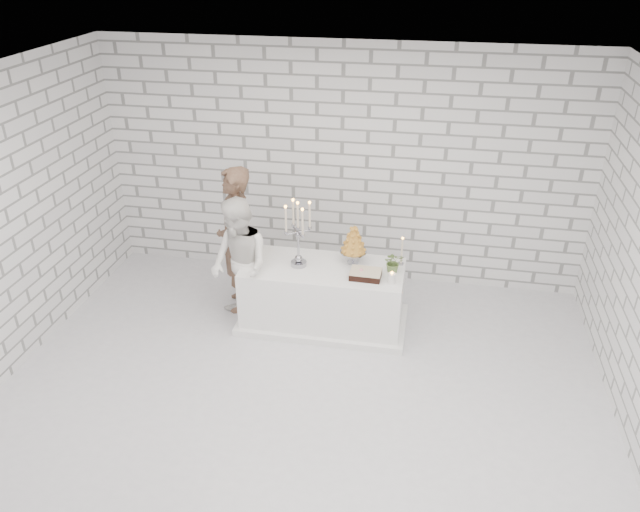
{
  "coord_description": "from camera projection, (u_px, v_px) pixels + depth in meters",
  "views": [
    {
      "loc": [
        1.07,
        -4.56,
        4.08
      ],
      "look_at": [
        0.02,
        0.98,
        1.05
      ],
      "focal_mm": 34.26,
      "sensor_mm": 36.0,
      "label": 1
    }
  ],
  "objects": [
    {
      "name": "wall_back",
      "position": [
        342.0,
        166.0,
        7.51
      ],
      "size": [
        6.0,
        0.01,
        3.0
      ],
      "primitive_type": "cube",
      "color": "white",
      "rests_on": "ground"
    },
    {
      "name": "bride",
      "position": [
        240.0,
        265.0,
        6.79
      ],
      "size": [
        0.95,
        0.95,
        1.56
      ],
      "primitive_type": "imported",
      "rotation": [
        0.0,
        0.0,
        -0.8
      ],
      "color": "white",
      "rests_on": "ground"
    },
    {
      "name": "groom",
      "position": [
        236.0,
        240.0,
        7.09
      ],
      "size": [
        0.61,
        0.75,
        1.78
      ],
      "primitive_type": "imported",
      "rotation": [
        0.0,
        0.0,
        -1.24
      ],
      "color": "#523627",
      "rests_on": "ground"
    },
    {
      "name": "croquembouche",
      "position": [
        354.0,
        244.0,
        6.78
      ],
      "size": [
        0.36,
        0.36,
        0.47
      ],
      "primitive_type": null,
      "rotation": [
        0.0,
        0.0,
        -0.22
      ],
      "color": "#9B651E",
      "rests_on": "cake_table"
    },
    {
      "name": "wall_front",
      "position": [
        192.0,
        489.0,
        3.18
      ],
      "size": [
        6.0,
        0.01,
        3.0
      ],
      "primitive_type": "cube",
      "color": "white",
      "rests_on": "ground"
    },
    {
      "name": "cake_table",
      "position": [
        323.0,
        296.0,
        6.98
      ],
      "size": [
        1.8,
        0.8,
        0.75
      ],
      "primitive_type": "cube",
      "color": "white",
      "rests_on": "ground"
    },
    {
      "name": "chocolate_cake",
      "position": [
        366.0,
        274.0,
        6.58
      ],
      "size": [
        0.34,
        0.25,
        0.08
      ],
      "primitive_type": "cube",
      "rotation": [
        0.0,
        0.0,
        -0.03
      ],
      "color": "black",
      "rests_on": "cake_table"
    },
    {
      "name": "ceiling",
      "position": [
        294.0,
        90.0,
        4.64
      ],
      "size": [
        6.0,
        5.0,
        0.01
      ],
      "primitive_type": "cube",
      "color": "white",
      "rests_on": "ground"
    },
    {
      "name": "ground",
      "position": [
        300.0,
        394.0,
        6.05
      ],
      "size": [
        6.0,
        5.0,
        0.01
      ],
      "primitive_type": "cube",
      "color": "silver",
      "rests_on": "ground"
    },
    {
      "name": "candelabra",
      "position": [
        298.0,
        234.0,
        6.65
      ],
      "size": [
        0.37,
        0.37,
        0.78
      ],
      "primitive_type": null,
      "rotation": [
        0.0,
        0.0,
        -0.19
      ],
      "color": "#95959F",
      "rests_on": "cake_table"
    },
    {
      "name": "pillar_candle",
      "position": [
        392.0,
        278.0,
        6.47
      ],
      "size": [
        0.09,
        0.09,
        0.12
      ],
      "primitive_type": "cylinder",
      "rotation": [
        0.0,
        0.0,
        0.21
      ],
      "color": "white",
      "rests_on": "cake_table"
    },
    {
      "name": "extra_taper",
      "position": [
        402.0,
        252.0,
        6.78
      ],
      "size": [
        0.08,
        0.08,
        0.32
      ],
      "primitive_type": "cylinder",
      "rotation": [
        0.0,
        0.0,
        0.32
      ],
      "color": "beige",
      "rests_on": "cake_table"
    },
    {
      "name": "flowers",
      "position": [
        394.0,
        262.0,
        6.65
      ],
      "size": [
        0.26,
        0.24,
        0.24
      ],
      "primitive_type": "imported",
      "rotation": [
        0.0,
        0.0,
        0.26
      ],
      "color": "#31642A",
      "rests_on": "cake_table"
    }
  ]
}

